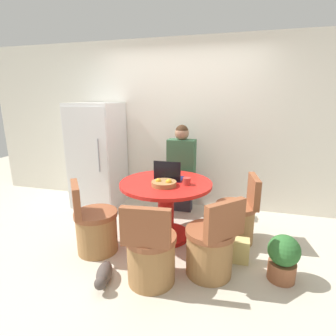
# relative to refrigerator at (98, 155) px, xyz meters

# --- Properties ---
(ground_plane) EXTENTS (12.00, 12.00, 0.00)m
(ground_plane) POSITION_rel_refrigerator_xyz_m (1.31, -1.07, -0.83)
(ground_plane) COLOR beige
(wall_back) EXTENTS (7.00, 0.06, 2.60)m
(wall_back) POSITION_rel_refrigerator_xyz_m (1.31, 0.39, 0.47)
(wall_back) COLOR silver
(wall_back) RESTS_ON ground_plane
(refrigerator) EXTENTS (0.74, 0.70, 1.65)m
(refrigerator) POSITION_rel_refrigerator_xyz_m (0.00, 0.00, 0.00)
(refrigerator) COLOR white
(refrigerator) RESTS_ON ground_plane
(dining_table) EXTENTS (1.12, 1.12, 0.73)m
(dining_table) POSITION_rel_refrigerator_xyz_m (1.36, -0.79, -0.34)
(dining_table) COLOR red
(dining_table) RESTS_ON ground_plane
(chair_right_side) EXTENTS (0.50, 0.49, 0.84)m
(chair_right_side) POSITION_rel_refrigerator_xyz_m (2.22, -0.66, -0.54)
(chair_right_side) COLOR #9E7042
(chair_right_side) RESTS_ON ground_plane
(chair_near_right_corner) EXTENTS (0.56, 0.56, 0.84)m
(chair_near_right_corner) POSITION_rel_refrigerator_xyz_m (1.99, -1.39, -0.54)
(chair_near_right_corner) COLOR #9E7042
(chair_near_right_corner) RESTS_ON ground_plane
(chair_near_camera) EXTENTS (0.48, 0.49, 0.84)m
(chair_near_camera) POSITION_rel_refrigerator_xyz_m (1.46, -1.65, -0.54)
(chair_near_camera) COLOR #9E7042
(chair_near_camera) RESTS_ON ground_plane
(chair_near_left_corner) EXTENTS (0.55, 0.55, 0.84)m
(chair_near_left_corner) POSITION_rel_refrigerator_xyz_m (0.67, -1.31, -0.54)
(chair_near_left_corner) COLOR #9E7042
(chair_near_left_corner) RESTS_ON ground_plane
(person_seated) EXTENTS (0.40, 0.37, 1.36)m
(person_seated) POSITION_rel_refrigerator_xyz_m (1.40, -0.00, -0.08)
(person_seated) COLOR #2D2D38
(person_seated) RESTS_ON ground_plane
(laptop) EXTENTS (0.34, 0.24, 0.25)m
(laptop) POSITION_rel_refrigerator_xyz_m (1.38, -0.70, -0.04)
(laptop) COLOR #141947
(laptop) RESTS_ON dining_table
(fruit_bowl) EXTENTS (0.29, 0.29, 0.09)m
(fruit_bowl) POSITION_rel_refrigerator_xyz_m (1.38, -0.94, -0.06)
(fruit_bowl) COLOR olive
(fruit_bowl) RESTS_ON dining_table
(coffee_cup) EXTENTS (0.09, 0.09, 0.09)m
(coffee_cup) POSITION_rel_refrigerator_xyz_m (1.63, -0.83, -0.05)
(coffee_cup) COLOR #B2332D
(coffee_cup) RESTS_ON dining_table
(cat) EXTENTS (0.23, 0.43, 0.16)m
(cat) POSITION_rel_refrigerator_xyz_m (1.03, -1.78, -0.74)
(cat) COLOR #473D38
(cat) RESTS_ON ground_plane
(potted_plant) EXTENTS (0.30, 0.30, 0.46)m
(potted_plant) POSITION_rel_refrigerator_xyz_m (2.67, -1.29, -0.58)
(potted_plant) COLOR #935638
(potted_plant) RESTS_ON ground_plane
(handbag) EXTENTS (0.30, 0.14, 0.26)m
(handbag) POSITION_rel_refrigerator_xyz_m (2.22, -1.09, -0.70)
(handbag) COLOR tan
(handbag) RESTS_ON ground_plane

